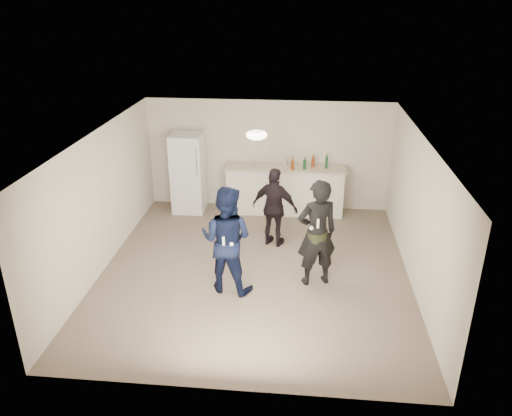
# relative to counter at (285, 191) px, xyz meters

# --- Properties ---
(floor) EXTENTS (6.00, 6.00, 0.00)m
(floor) POSITION_rel_counter_xyz_m (-0.41, -2.67, -0.53)
(floor) COLOR #6B5B4C
(floor) RESTS_ON ground
(ceiling) EXTENTS (6.00, 6.00, 0.00)m
(ceiling) POSITION_rel_counter_xyz_m (-0.41, -2.67, 1.98)
(ceiling) COLOR silver
(ceiling) RESTS_ON wall_back
(wall_back) EXTENTS (6.00, 0.00, 6.00)m
(wall_back) POSITION_rel_counter_xyz_m (-0.41, 0.33, 0.72)
(wall_back) COLOR beige
(wall_back) RESTS_ON floor
(wall_front) EXTENTS (6.00, 0.00, 6.00)m
(wall_front) POSITION_rel_counter_xyz_m (-0.41, -5.67, 0.72)
(wall_front) COLOR beige
(wall_front) RESTS_ON floor
(wall_left) EXTENTS (0.00, 6.00, 6.00)m
(wall_left) POSITION_rel_counter_xyz_m (-3.16, -2.67, 0.72)
(wall_left) COLOR beige
(wall_left) RESTS_ON floor
(wall_right) EXTENTS (0.00, 6.00, 6.00)m
(wall_right) POSITION_rel_counter_xyz_m (2.34, -2.67, 0.72)
(wall_right) COLOR beige
(wall_right) RESTS_ON floor
(counter) EXTENTS (2.60, 0.56, 1.05)m
(counter) POSITION_rel_counter_xyz_m (0.00, 0.00, 0.00)
(counter) COLOR white
(counter) RESTS_ON floor
(counter_top) EXTENTS (2.68, 0.64, 0.04)m
(counter_top) POSITION_rel_counter_xyz_m (0.00, 0.00, 0.55)
(counter_top) COLOR beige
(counter_top) RESTS_ON counter
(fridge) EXTENTS (0.70, 0.70, 1.80)m
(fridge) POSITION_rel_counter_xyz_m (-2.19, -0.07, 0.38)
(fridge) COLOR white
(fridge) RESTS_ON floor
(fridge_handle) EXTENTS (0.02, 0.02, 0.60)m
(fridge_handle) POSITION_rel_counter_xyz_m (-1.91, -0.44, 0.78)
(fridge_handle) COLOR silver
(fridge_handle) RESTS_ON fridge
(ceiling_dome) EXTENTS (0.36, 0.36, 0.16)m
(ceiling_dome) POSITION_rel_counter_xyz_m (-0.41, -2.37, 1.93)
(ceiling_dome) COLOR white
(ceiling_dome) RESTS_ON ceiling
(shaker) EXTENTS (0.08, 0.08, 0.17)m
(shaker) POSITION_rel_counter_xyz_m (-0.69, -0.14, 0.65)
(shaker) COLOR silver
(shaker) RESTS_ON counter_top
(man) EXTENTS (1.04, 0.89, 1.86)m
(man) POSITION_rel_counter_xyz_m (-0.82, -3.30, 0.40)
(man) COLOR #0F1B41
(man) RESTS_ON floor
(woman) EXTENTS (0.81, 0.66, 1.90)m
(woman) POSITION_rel_counter_xyz_m (0.66, -2.97, 0.43)
(woman) COLOR black
(woman) RESTS_ON floor
(camo_shorts) EXTENTS (0.34, 0.34, 0.28)m
(camo_shorts) POSITION_rel_counter_xyz_m (0.66, -2.97, 0.32)
(camo_shorts) COLOR #253217
(camo_shorts) RESTS_ON woman
(spectator) EXTENTS (1.01, 0.67, 1.60)m
(spectator) POSITION_rel_counter_xyz_m (-0.13, -1.62, 0.27)
(spectator) COLOR black
(spectator) RESTS_ON floor
(remote_man) EXTENTS (0.04, 0.04, 0.15)m
(remote_man) POSITION_rel_counter_xyz_m (-0.82, -3.58, 0.53)
(remote_man) COLOR white
(remote_man) RESTS_ON man
(nunchuk_man) EXTENTS (0.07, 0.07, 0.07)m
(nunchuk_man) POSITION_rel_counter_xyz_m (-0.70, -3.55, 0.45)
(nunchuk_man) COLOR white
(nunchuk_man) RESTS_ON man
(remote_woman) EXTENTS (0.04, 0.04, 0.15)m
(remote_woman) POSITION_rel_counter_xyz_m (0.66, -3.22, 0.72)
(remote_woman) COLOR silver
(remote_woman) RESTS_ON woman
(nunchuk_woman) EXTENTS (0.07, 0.07, 0.07)m
(nunchuk_woman) POSITION_rel_counter_xyz_m (0.56, -3.19, 0.62)
(nunchuk_woman) COLOR silver
(nunchuk_woman) RESTS_ON woman
(bottle_cluster) EXTENTS (0.98, 0.33, 0.27)m
(bottle_cluster) POSITION_rel_counter_xyz_m (0.43, -0.02, 0.67)
(bottle_cluster) COLOR brown
(bottle_cluster) RESTS_ON counter_top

